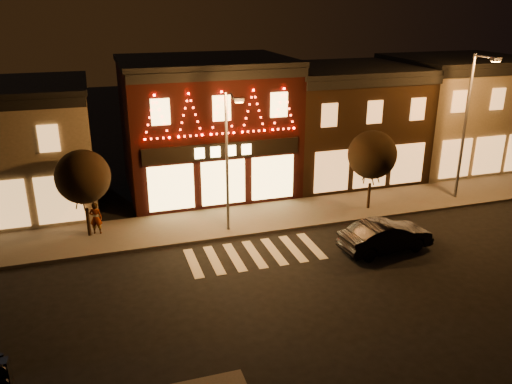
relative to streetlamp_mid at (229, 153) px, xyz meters
name	(u,v)px	position (x,y,z in m)	size (l,w,h in m)	color
ground	(283,296)	(0.50, -6.69, -4.39)	(120.00, 120.00, 0.00)	black
sidewalk_far	(267,217)	(2.50, 1.31, -4.31)	(44.00, 4.00, 0.15)	#47423D
building_pulp	(207,125)	(0.50, 7.29, -0.22)	(10.20, 8.34, 8.30)	black
building_right_a	(343,121)	(10.00, 7.31, -0.63)	(9.20, 8.28, 7.50)	black
building_right_b	(455,111)	(19.00, 7.31, -0.48)	(9.20, 8.28, 7.80)	#6F664F
streetlamp_mid	(229,153)	(0.00, 0.00, 0.00)	(0.59, 1.66, 7.22)	#59595E
streetlamp_right	(469,117)	(14.56, 0.44, 0.81)	(0.55, 1.96, 8.60)	#59595E
tree_left	(83,177)	(-7.05, 1.67, -1.07)	(2.71, 2.71, 4.54)	black
tree_right	(372,155)	(8.52, 0.68, -1.02)	(2.75, 2.75, 4.60)	black
dark_sedan	(386,236)	(6.71, -4.22, -3.63)	(1.61, 4.63, 1.53)	black
pedestrian	(96,218)	(-6.66, 1.78, -3.38)	(0.63, 0.41, 1.72)	gray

